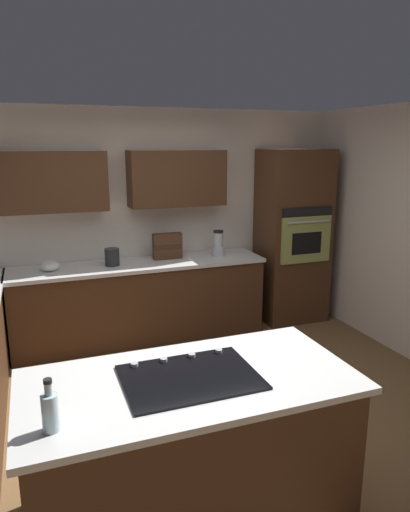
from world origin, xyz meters
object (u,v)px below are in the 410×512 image
(spice_rack, at_px, (167,246))
(oil_bottle, at_px, (50,411))
(cooktop, at_px, (190,377))
(mixing_bowl, at_px, (50,266))
(kettle, at_px, (112,257))
(wall_oven, at_px, (292,236))
(blender, at_px, (218,245))

(spice_rack, xyz_separation_m, oil_bottle, (1.43, 3.03, -0.05))
(cooktop, height_order, spice_rack, spice_rack)
(mixing_bowl, bearing_deg, spice_rack, -176.56)
(kettle, bearing_deg, wall_oven, 179.85)
(spice_rack, distance_m, oil_bottle, 3.35)
(kettle, height_order, oil_bottle, oil_bottle)
(cooktop, relative_size, spice_rack, 2.27)
(wall_oven, distance_m, oil_bottle, 4.22)
(spice_rack, height_order, oil_bottle, spice_rack)
(mixing_bowl, relative_size, spice_rack, 0.60)
(wall_oven, height_order, mixing_bowl, wall_oven)
(cooktop, bearing_deg, wall_oven, -130.11)
(blender, distance_m, oil_bottle, 3.58)
(blender, height_order, oil_bottle, blender)
(mixing_bowl, xyz_separation_m, oil_bottle, (0.13, 2.95, 0.05))
(wall_oven, relative_size, cooktop, 2.81)
(oil_bottle, bearing_deg, blender, -124.54)
(mixing_bowl, bearing_deg, kettle, 180.00)
(kettle, xyz_separation_m, oil_bottle, (0.78, 2.95, 0.01))
(blender, bearing_deg, wall_oven, 179.67)
(mixing_bowl, bearing_deg, oil_bottle, 87.48)
(mixing_bowl, distance_m, kettle, 0.65)
(wall_oven, bearing_deg, spice_rack, -3.00)
(wall_oven, height_order, blender, wall_oven)
(blender, xyz_separation_m, kettle, (1.25, 0.00, -0.04))
(cooktop, bearing_deg, blender, -115.16)
(cooktop, xyz_separation_m, oil_bottle, (0.76, 0.25, 0.10))
(wall_oven, xyz_separation_m, spice_rack, (1.60, -0.08, -0.02))
(mixing_bowl, height_order, kettle, kettle)
(kettle, relative_size, oil_bottle, 0.72)
(kettle, bearing_deg, oil_bottle, 75.19)
(oil_bottle, bearing_deg, spice_rack, -115.28)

